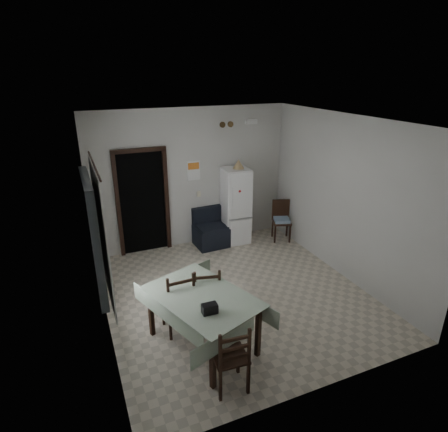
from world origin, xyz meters
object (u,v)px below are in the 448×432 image
dining_chair_far_left (178,300)px  dining_chair_near_head (230,355)px  dining_chair_far_right (206,293)px  fridge (235,206)px  navy_seat (211,228)px  dining_table (203,321)px  corner_chair (282,221)px

dining_chair_far_left → dining_chair_near_head: dining_chair_far_left is taller
dining_chair_near_head → dining_chair_far_right: bearing=-93.8°
fridge → navy_seat: size_ratio=2.05×
fridge → dining_chair_near_head: (-1.77, -3.72, -0.36)m
navy_seat → dining_chair_far_left: dining_chair_far_left is taller
dining_table → navy_seat: bearing=46.7°
dining_chair_far_right → dining_chair_near_head: bearing=96.2°
fridge → dining_chair_far_left: bearing=-125.4°
dining_chair_far_left → dining_chair_far_right: (0.45, 0.03, -0.02)m
fridge → dining_chair_near_head: bearing=-111.2°
corner_chair → fridge: bearing=-178.9°
corner_chair → dining_chair_near_head: bearing=-109.0°
navy_seat → fridge: bearing=-2.5°
navy_seat → dining_chair_far_right: (-1.00, -2.41, 0.07)m
dining_chair_near_head → fridge: bearing=-110.7°
navy_seat → dining_table: (-1.24, -2.90, -0.01)m
dining_chair_far_left → dining_table: bearing=112.9°
dining_chair_far_right → dining_chair_far_left: bearing=19.1°
corner_chair → dining_chair_far_right: size_ratio=0.94×
navy_seat → dining_chair_far_right: dining_chair_far_right is taller
dining_chair_far_left → dining_chair_far_right: 0.45m
navy_seat → corner_chair: size_ratio=0.91×
fridge → corner_chair: size_ratio=1.86×
dining_chair_far_right → fridge: bearing=-108.4°
fridge → navy_seat: fridge is taller
corner_chair → dining_chair_far_left: (-3.00, -2.11, 0.05)m
dining_table → dining_chair_far_left: 0.51m
dining_chair_near_head → dining_table: bearing=-82.0°
fridge → dining_table: fridge is taller
navy_seat → dining_table: navy_seat is taller
navy_seat → dining_chair_near_head: size_ratio=0.87×
dining_chair_near_head → corner_chair: bearing=-124.3°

